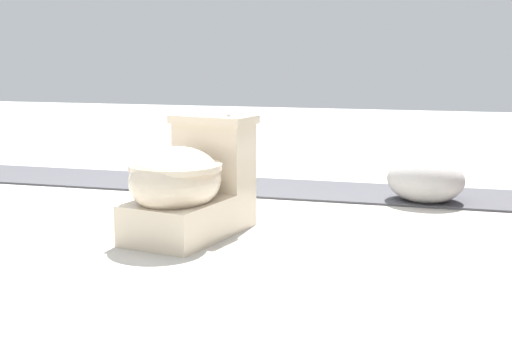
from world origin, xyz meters
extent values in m
plane|color=#B7B2A8|center=(0.00, 0.00, 0.00)|extent=(14.00, 14.00, 0.00)
cube|color=#4C4C51|center=(-1.14, 0.50, 0.01)|extent=(0.56, 8.00, 0.01)
cube|color=beige|center=(-0.03, 0.11, 0.09)|extent=(0.66, 0.46, 0.17)
ellipsoid|color=beige|center=(0.07, 0.08, 0.26)|extent=(0.51, 0.44, 0.28)
cylinder|color=beige|center=(0.07, 0.08, 0.32)|extent=(0.46, 0.46, 0.03)
cube|color=beige|center=(-0.24, 0.15, 0.32)|extent=(0.25, 0.37, 0.30)
cube|color=beige|center=(-0.24, 0.15, 0.49)|extent=(0.28, 0.40, 0.04)
cylinder|color=silver|center=(-0.22, 0.23, 0.51)|extent=(0.02, 0.02, 0.01)
ellipsoid|color=#B7B2AD|center=(-1.00, 1.06, 0.12)|extent=(0.47, 0.51, 0.25)
camera|label=1|loc=(2.79, 1.19, 0.79)|focal=50.00mm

